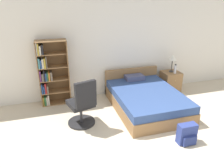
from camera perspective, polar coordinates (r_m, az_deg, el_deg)
wall_back at (r=5.85m, az=-0.28°, el=9.52°), size 9.00×0.06×2.60m
bookshelf at (r=5.55m, az=-15.91°, el=2.71°), size 0.72×0.32×1.62m
bed at (r=5.43m, az=8.64°, el=-3.74°), size 1.51×2.10×0.72m
office_chair at (r=4.59m, az=-7.74°, el=-5.61°), size 0.60×0.67×1.07m
nightstand at (r=6.49m, az=15.01°, el=0.67°), size 0.49×0.48×0.57m
table_lamp at (r=6.31m, az=15.57°, el=6.51°), size 0.23×0.23×0.49m
water_bottle at (r=6.28m, az=16.18°, el=3.78°), size 0.07×0.07×0.26m
backpack_blue at (r=4.41m, az=19.01°, el=-12.31°), size 0.35×0.22×0.40m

